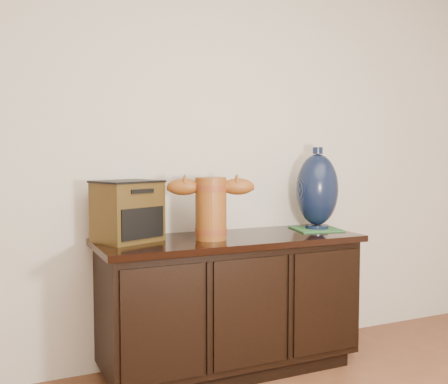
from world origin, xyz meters
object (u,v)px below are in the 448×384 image
sideboard (230,303)px  spray_can (210,219)px  terracotta_vessel (211,205)px  tv_radio (128,211)px  lamp_base (317,190)px

sideboard → spray_can: (-0.07, 0.12, 0.46)m
terracotta_vessel → tv_radio: bearing=-178.7°
lamp_base → sideboard: bearing=-175.8°
tv_radio → lamp_base: lamp_base is taller
tv_radio → terracotta_vessel: bearing=-40.3°
sideboard → terracotta_vessel: terracotta_vessel is taller
sideboard → lamp_base: 0.86m
lamp_base → spray_can: (-0.67, 0.08, -0.15)m
terracotta_vessel → spray_can: 0.20m
terracotta_vessel → lamp_base: (0.73, 0.08, 0.05)m
terracotta_vessel → spray_can: terracotta_vessel is taller
lamp_base → spray_can: size_ratio=2.65×
terracotta_vessel → sideboard: bearing=35.6°
terracotta_vessel → tv_radio: (-0.42, 0.13, -0.03)m
sideboard → terracotta_vessel: 0.57m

